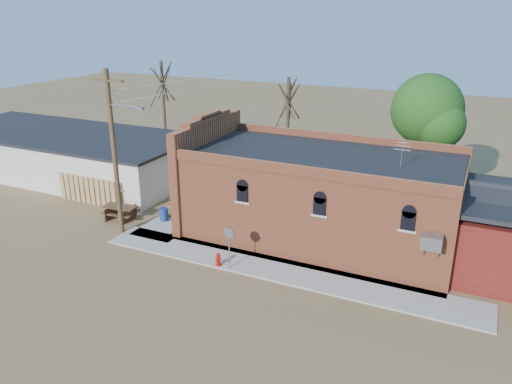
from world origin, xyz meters
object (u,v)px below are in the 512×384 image
at_px(brick_bar, 315,195).
at_px(fire_hydrant, 218,259).
at_px(stop_sign, 229,237).
at_px(picnic_table, 120,210).
at_px(trash_barrel, 164,214).
at_px(utility_pole, 115,150).

distance_m(brick_bar, fire_hydrant, 6.55).
relative_size(brick_bar, fire_hydrant, 24.94).
xyz_separation_m(stop_sign, picnic_table, (-8.76, 2.68, -1.20)).
xyz_separation_m(brick_bar, trash_barrel, (-8.56, -2.06, -1.88)).
relative_size(fire_hydrant, stop_sign, 0.30).
xyz_separation_m(utility_pole, stop_sign, (7.41, -1.20, -3.03)).
distance_m(brick_bar, stop_sign, 6.02).
bearing_deg(trash_barrel, utility_pole, -118.77).
height_order(brick_bar, trash_barrel, brick_bar).
distance_m(fire_hydrant, picnic_table, 8.58).
height_order(brick_bar, stop_sign, brick_bar).
bearing_deg(utility_pole, trash_barrel, 61.23).
height_order(fire_hydrant, trash_barrel, trash_barrel).
distance_m(trash_barrel, picnic_table, 2.69).
bearing_deg(fire_hydrant, stop_sign, -9.58).
bearing_deg(stop_sign, utility_pole, -164.29).
distance_m(brick_bar, utility_pole, 10.96).
bearing_deg(trash_barrel, stop_sign, -29.10).
bearing_deg(trash_barrel, picnic_table, -163.72).
distance_m(utility_pole, stop_sign, 8.09).
relative_size(stop_sign, trash_barrel, 2.81).
bearing_deg(fire_hydrant, trash_barrel, 138.37).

